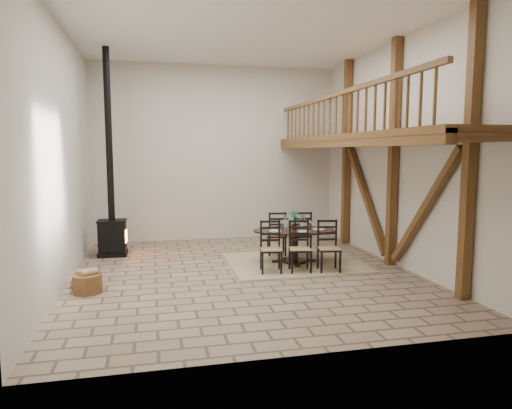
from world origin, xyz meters
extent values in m
plane|color=gray|center=(0.00, 0.00, 0.00)|extent=(8.00, 8.00, 0.00)
cube|color=beige|center=(0.00, 4.00, 2.50)|extent=(7.00, 0.02, 5.00)
cube|color=beige|center=(0.00, -4.00, 2.50)|extent=(7.00, 0.02, 5.00)
cube|color=beige|center=(-3.50, 0.00, 2.50)|extent=(0.02, 8.00, 5.00)
cube|color=beige|center=(3.50, 0.00, 2.50)|extent=(0.02, 8.00, 5.00)
cube|color=white|center=(0.00, 0.00, 5.00)|extent=(7.00, 8.00, 0.02)
cube|color=brown|center=(3.38, -2.50, 2.50)|extent=(0.18, 0.18, 5.00)
cube|color=brown|center=(3.38, 0.00, 2.50)|extent=(0.18, 0.18, 5.00)
cube|color=brown|center=(3.38, 2.50, 2.50)|extent=(0.18, 0.18, 5.00)
cube|color=brown|center=(3.38, -1.25, 1.40)|extent=(0.14, 2.16, 2.54)
cube|color=brown|center=(3.38, 1.25, 1.40)|extent=(0.14, 2.16, 2.54)
cube|color=brown|center=(3.38, 0.00, 2.80)|extent=(0.20, 7.80, 0.20)
cube|color=brown|center=(2.70, 0.00, 2.85)|extent=(1.60, 7.80, 0.12)
cube|color=brown|center=(2.00, 0.00, 2.75)|extent=(0.18, 7.80, 0.22)
cube|color=brown|center=(2.00, 0.00, 3.75)|extent=(0.09, 7.60, 0.09)
cube|color=brown|center=(2.00, 0.00, 3.33)|extent=(0.06, 7.60, 0.86)
cube|color=tan|center=(1.30, 0.63, 0.01)|extent=(3.00, 2.50, 0.02)
ellipsoid|color=black|center=(1.30, 0.63, 0.75)|extent=(2.03, 1.41, 0.04)
cylinder|color=black|center=(1.30, 0.63, 0.37)|extent=(0.19, 0.19, 0.69)
cylinder|color=black|center=(1.30, 0.63, 0.05)|extent=(0.58, 0.58, 0.06)
cube|color=#AE7B50|center=(0.56, -0.09, 0.50)|extent=(0.52, 0.50, 0.04)
cube|color=black|center=(0.56, -0.09, 0.24)|extent=(0.50, 0.50, 0.48)
cube|color=black|center=(0.59, 0.10, 0.79)|extent=(0.39, 0.10, 0.62)
cube|color=#AE7B50|center=(1.17, -0.19, 0.50)|extent=(0.52, 0.50, 0.04)
cube|color=black|center=(1.17, -0.19, 0.24)|extent=(0.50, 0.50, 0.48)
cube|color=black|center=(1.20, 0.01, 0.79)|extent=(0.39, 0.10, 0.62)
cube|color=#AE7B50|center=(1.79, -0.28, 0.50)|extent=(0.52, 0.50, 0.04)
cube|color=black|center=(1.79, -0.28, 0.24)|extent=(0.50, 0.50, 0.48)
cube|color=black|center=(1.82, -0.09, 0.79)|extent=(0.39, 0.10, 0.62)
cube|color=#AE7B50|center=(1.12, 1.49, 0.50)|extent=(0.52, 0.50, 0.04)
cube|color=black|center=(1.12, 1.49, 0.24)|extent=(0.50, 0.50, 0.48)
cube|color=black|center=(1.09, 1.30, 0.79)|extent=(0.39, 0.10, 0.62)
cube|color=#AE7B50|center=(1.73, 1.40, 0.50)|extent=(0.52, 0.50, 0.04)
cube|color=black|center=(1.73, 1.40, 0.24)|extent=(0.50, 0.50, 0.48)
cube|color=black|center=(1.70, 1.20, 0.79)|extent=(0.39, 0.10, 0.62)
cube|color=white|center=(1.30, 0.63, 0.78)|extent=(1.54, 0.94, 0.01)
cube|color=white|center=(1.30, 0.63, 0.86)|extent=(0.97, 0.45, 0.18)
cylinder|color=white|center=(1.12, 0.66, 0.94)|extent=(0.12, 0.12, 0.34)
cylinder|color=white|center=(1.48, 0.60, 0.94)|extent=(0.12, 0.12, 0.34)
cylinder|color=white|center=(1.12, 0.66, 0.85)|extent=(0.06, 0.06, 0.16)
cylinder|color=white|center=(1.48, 0.60, 0.85)|extent=(0.06, 0.06, 0.16)
imported|color=#4C723F|center=(1.31, 0.68, 0.99)|extent=(0.25, 0.19, 0.43)
cube|color=black|center=(-2.83, 2.31, 0.05)|extent=(0.71, 0.55, 0.11)
cube|color=black|center=(-2.83, 2.31, 0.48)|extent=(0.65, 0.50, 0.74)
cube|color=#FF590C|center=(-2.50, 2.30, 0.48)|extent=(0.03, 0.30, 0.30)
cube|color=black|center=(-2.83, 2.31, 0.87)|extent=(0.70, 0.54, 0.04)
cylinder|color=black|center=(-2.83, 2.31, 2.95)|extent=(0.16, 0.16, 4.11)
cylinder|color=brown|center=(-3.04, -0.69, 0.17)|extent=(0.52, 0.52, 0.34)
cube|color=#9D8A58|center=(-3.04, -0.69, 0.38)|extent=(0.28, 0.28, 0.10)
cube|color=#9D8A58|center=(-3.25, -0.26, 0.10)|extent=(0.31, 0.23, 0.20)
camera|label=1|loc=(-1.84, -9.21, 2.55)|focal=32.00mm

